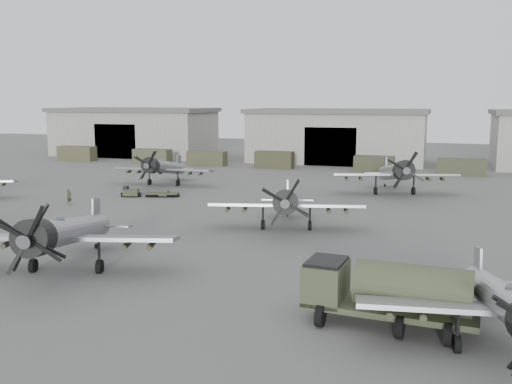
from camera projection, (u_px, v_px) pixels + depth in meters
ground at (173, 260)px, 36.96m from camera, size 220.00×220.00×0.00m
hangar_left at (135, 131)px, 105.96m from camera, size 29.00×14.80×8.70m
hangar_center at (338, 135)px, 94.48m from camera, size 29.00×14.80×8.70m
support_truck_0 at (77, 153)px, 96.54m from camera, size 6.51×2.20×2.43m
support_truck_1 at (152, 156)px, 92.24m from camera, size 6.15×2.20×2.32m
support_truck_2 at (207, 158)px, 89.35m from camera, size 6.13×2.20×2.25m
support_truck_3 at (274, 160)px, 86.00m from camera, size 5.75×2.20×2.52m
support_truck_4 at (374, 164)px, 81.53m from camera, size 5.65×2.20×2.27m
support_truck_5 at (461, 167)px, 77.99m from camera, size 6.38×2.20×2.24m
aircraft_near_1 at (64, 233)px, 33.73m from camera, size 13.48×12.14×5.38m
aircraft_near_2 at (508, 305)px, 22.72m from camera, size 12.12×10.91×4.81m
aircraft_mid_2 at (286, 202)px, 45.04m from camera, size 12.48×11.24×4.96m
aircraft_far_0 at (163, 167)px, 68.42m from camera, size 12.19×10.97×4.86m
aircraft_far_1 at (395, 172)px, 61.74m from camera, size 13.63×12.27×5.43m
fuel_tanker at (387, 289)px, 25.97m from camera, size 7.96×3.16×3.00m
tug_trailer at (143, 193)px, 60.69m from camera, size 5.90×2.72×1.17m
ground_crew at (69, 197)px, 55.94m from camera, size 0.54×0.67×1.58m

